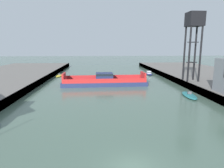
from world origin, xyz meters
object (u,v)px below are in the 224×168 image
at_px(crane_tower, 194,26).
at_px(chain_ferry, 104,81).
at_px(moored_boat_near_left, 59,75).
at_px(moored_boat_near_right, 149,73).
at_px(moored_boat_mid_left, 189,95).

bearing_deg(crane_tower, chain_ferry, 169.47).
xyz_separation_m(chain_ferry, moored_boat_near_left, (-15.32, 17.03, -0.81)).
xyz_separation_m(chain_ferry, moored_boat_near_right, (17.08, 19.16, -0.58)).
height_order(moored_boat_near_left, moored_boat_mid_left, moored_boat_mid_left).
height_order(moored_boat_near_left, crane_tower, crane_tower).
bearing_deg(moored_boat_near_left, crane_tower, -29.56).
bearing_deg(moored_boat_near_right, moored_boat_mid_left, -89.67).
xyz_separation_m(chain_ferry, moored_boat_mid_left, (17.26, -13.82, -0.72)).
height_order(moored_boat_mid_left, crane_tower, crane_tower).
bearing_deg(crane_tower, moored_boat_near_right, 101.72).
relative_size(moored_boat_near_left, moored_boat_near_right, 0.92).
height_order(chain_ferry, moored_boat_mid_left, chain_ferry).
relative_size(moored_boat_near_right, crane_tower, 0.45).
height_order(moored_boat_near_left, moored_boat_near_right, moored_boat_near_right).
bearing_deg(moored_boat_mid_left, moored_boat_near_left, 136.57).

